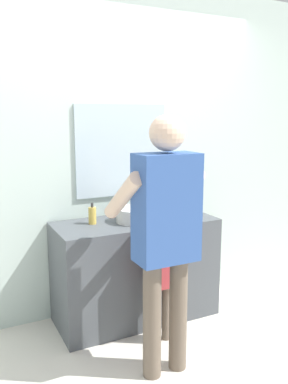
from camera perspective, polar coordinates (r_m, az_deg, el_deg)
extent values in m
plane|color=silver|center=(3.27, 1.24, -19.29)|extent=(14.00, 14.00, 0.00)
cube|color=silver|center=(3.40, -3.56, 5.87)|extent=(4.40, 0.08, 2.70)
cube|color=silver|center=(3.36, -3.21, 5.86)|extent=(0.79, 0.02, 0.75)
cube|color=#4C5156|center=(3.34, -1.17, -10.88)|extent=(1.29, 0.54, 0.82)
cylinder|color=silver|center=(3.18, -1.05, -3.21)|extent=(0.32, 0.32, 0.11)
cylinder|color=#B1B1AD|center=(3.18, -1.05, -3.12)|extent=(0.26, 0.26, 0.09)
cylinder|color=#B7BABF|center=(3.36, -2.61, -1.85)|extent=(0.03, 0.03, 0.18)
cylinder|color=#B7BABF|center=(3.29, -2.19, -0.69)|extent=(0.02, 0.12, 0.02)
cylinder|color=#B7BABF|center=(3.34, -3.70, -3.05)|extent=(0.04, 0.04, 0.05)
cylinder|color=#B7BABF|center=(3.40, -1.52, -2.80)|extent=(0.04, 0.04, 0.05)
cylinder|color=#4C8EB2|center=(3.43, 4.76, -2.33)|extent=(0.07, 0.07, 0.09)
cylinder|color=#E5387F|center=(3.40, 4.80, -1.53)|extent=(0.02, 0.02, 0.17)
cube|color=white|center=(3.38, 4.82, 0.05)|extent=(0.01, 0.02, 0.02)
cylinder|color=gold|center=(3.13, -7.31, -3.33)|extent=(0.06, 0.06, 0.13)
cylinder|color=#2D2D2D|center=(3.11, -7.34, -1.85)|extent=(0.02, 0.02, 0.03)
cylinder|color=#6B5B4C|center=(3.07, 1.35, -17.02)|extent=(0.06, 0.06, 0.42)
cylinder|color=#6B5B4C|center=(3.11, 3.14, -16.59)|extent=(0.06, 0.06, 0.42)
cube|color=#B7383D|center=(2.93, 2.31, -9.93)|extent=(0.21, 0.12, 0.37)
sphere|color=#A87A5B|center=(2.85, 2.35, -5.15)|extent=(0.12, 0.12, 0.12)
cylinder|color=#A87A5B|center=(2.94, -0.61, -9.11)|extent=(0.05, 0.26, 0.20)
cylinder|color=#A87A5B|center=(3.05, 3.36, -8.43)|extent=(0.05, 0.26, 0.20)
cylinder|color=#6B5B4C|center=(2.65, 1.14, -17.65)|extent=(0.12, 0.12, 0.76)
cylinder|color=#6B5B4C|center=(2.73, 4.83, -16.75)|extent=(0.12, 0.12, 0.76)
cube|color=#33569E|center=(2.44, 3.19, -2.27)|extent=(0.38, 0.22, 0.66)
sphere|color=beige|center=(2.38, 3.30, 8.33)|extent=(0.22, 0.22, 0.22)
cylinder|color=beige|center=(2.48, -2.98, -0.64)|extent=(0.09, 0.46, 0.36)
cylinder|color=beige|center=(2.68, 5.24, 0.16)|extent=(0.09, 0.46, 0.36)
cylinder|color=orange|center=(2.86, 3.35, -2.69)|extent=(0.01, 0.14, 0.03)
cube|color=white|center=(2.92, 2.62, -2.15)|extent=(0.01, 0.02, 0.02)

